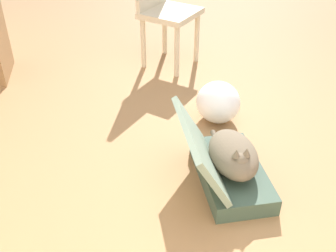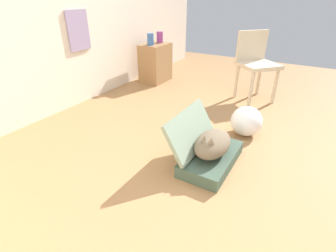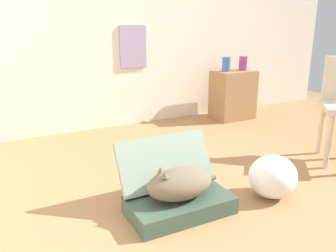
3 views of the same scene
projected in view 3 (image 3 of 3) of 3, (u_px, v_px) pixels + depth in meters
ground_plane at (231, 212)px, 2.22m from camera, size 7.68×7.68×0.00m
wall_back at (110, 11)px, 3.76m from camera, size 6.40×0.15×2.60m
suitcase_base at (180, 205)px, 2.19m from camera, size 0.66×0.36×0.11m
suitcase_lid at (165, 162)px, 2.30m from camera, size 0.66×0.21×0.33m
cat at (179, 183)px, 2.15m from camera, size 0.52×0.27×0.22m
plastic_bag_white at (273, 177)px, 2.38m from camera, size 0.34×0.32×0.30m
side_table at (233, 95)px, 4.34m from camera, size 0.50×0.35×0.61m
vase_tall at (226, 64)px, 4.17m from camera, size 0.10×0.10×0.17m
vase_short at (243, 63)px, 4.27m from camera, size 0.10×0.10×0.17m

